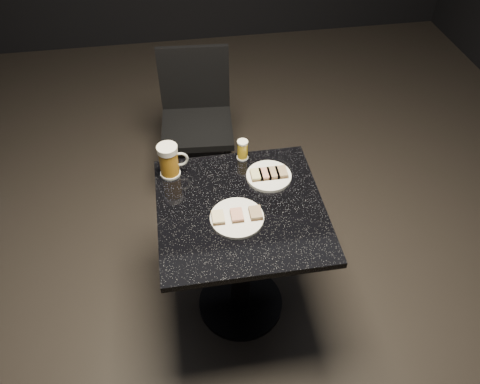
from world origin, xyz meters
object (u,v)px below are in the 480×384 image
(plate_small, at_px, (269,176))
(beer_mug, at_px, (169,160))
(table, at_px, (241,243))
(beer_tumbler, at_px, (243,150))
(chair, at_px, (196,114))
(plate_large, at_px, (237,218))

(plate_small, relative_size, beer_mug, 1.27)
(beer_mug, bearing_deg, plate_small, -12.27)
(plate_small, distance_m, table, 0.33)
(beer_tumbler, height_order, chair, chair)
(beer_mug, xyz_separation_m, beer_tumbler, (0.34, 0.06, -0.03))
(table, height_order, beer_tumbler, beer_tumbler)
(table, distance_m, beer_tumbler, 0.43)
(beer_mug, bearing_deg, plate_large, -51.74)
(plate_small, distance_m, beer_mug, 0.45)
(table, bearing_deg, plate_large, -112.36)
(plate_small, xyz_separation_m, beer_mug, (-0.43, 0.09, 0.07))
(plate_large, relative_size, beer_tumbler, 2.25)
(table, bearing_deg, beer_tumbler, 79.22)
(table, xyz_separation_m, chair, (-0.10, 1.04, -0.01))
(plate_small, bearing_deg, beer_tumbler, 121.95)
(plate_small, relative_size, chair, 0.23)
(table, distance_m, chair, 1.05)
(beer_mug, bearing_deg, chair, 77.68)
(plate_small, relative_size, beer_tumbler, 2.05)
(table, relative_size, chair, 0.85)
(table, relative_size, beer_mug, 4.75)
(plate_large, distance_m, beer_mug, 0.41)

